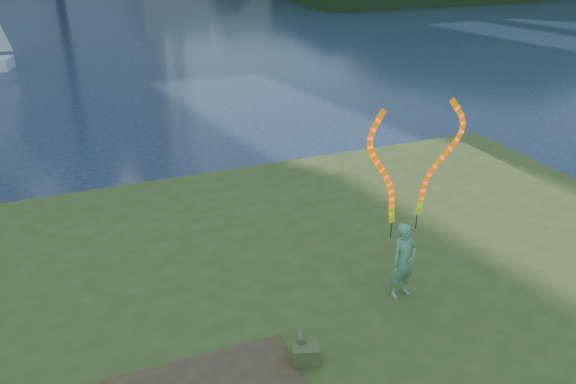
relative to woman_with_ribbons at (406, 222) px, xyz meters
name	(u,v)px	position (x,y,z in m)	size (l,w,h in m)	color
ground	(276,308)	(-1.84, 1.42, -2.26)	(320.00, 320.00, 0.00)	#17233B
grassy_knoll	(327,372)	(-1.84, -0.87, -1.93)	(20.00, 18.00, 0.80)	#3C4C1B
woman_with_ribbons	(406,222)	(0.00, 0.00, 0.00)	(1.95, 0.47, 3.83)	#137836
canvas_bag	(305,353)	(-2.29, -0.99, -1.30)	(0.47, 0.53, 0.39)	#414725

